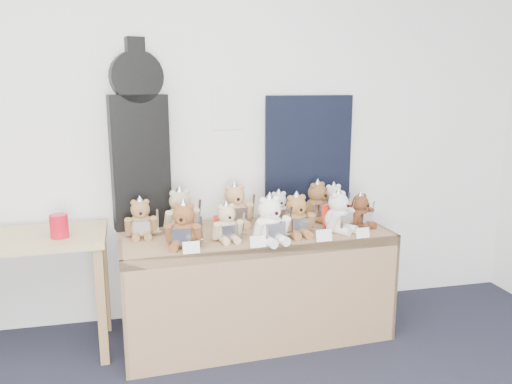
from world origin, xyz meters
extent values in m
plane|color=white|center=(0.00, 2.50, 1.35)|extent=(6.00, 0.00, 6.00)
cube|color=white|center=(0.83, 2.49, 1.44)|extent=(0.21, 0.00, 0.30)
cube|color=#95714C|center=(0.93, 2.11, 0.66)|extent=(1.68, 0.78, 0.06)
cube|color=#95714C|center=(0.95, 1.78, 0.34)|extent=(1.65, 0.11, 0.69)
cube|color=#95714C|center=(0.12, 2.07, 0.34)|extent=(0.06, 0.69, 0.69)
cube|color=#95714C|center=(1.74, 2.16, 0.34)|extent=(0.06, 0.69, 0.69)
cube|color=tan|center=(-0.41, 2.13, 0.72)|extent=(0.90, 0.52, 0.04)
cube|color=brown|center=(0.00, 1.94, 0.35)|extent=(0.05, 0.05, 0.70)
cube|color=brown|center=(-0.01, 2.35, 0.35)|extent=(0.05, 0.05, 0.70)
cube|color=black|center=(0.25, 2.35, 1.11)|extent=(0.37, 0.18, 0.84)
cylinder|color=black|center=(0.25, 2.35, 1.63)|extent=(0.33, 0.17, 0.31)
cube|color=black|center=(0.25, 2.35, 1.75)|extent=(0.12, 0.11, 0.21)
cube|color=black|center=(1.39, 2.44, 1.10)|extent=(0.62, 0.03, 0.82)
cylinder|color=red|center=(-0.20, 2.06, 0.81)|extent=(0.10, 0.10, 0.13)
ellipsoid|color=brown|center=(0.48, 1.90, 0.76)|extent=(0.20, 0.19, 0.17)
sphere|color=brown|center=(0.48, 1.90, 0.87)|extent=(0.12, 0.12, 0.12)
cylinder|color=brown|center=(0.46, 1.85, 0.86)|extent=(0.06, 0.04, 0.05)
sphere|color=black|center=(0.46, 1.83, 0.86)|extent=(0.02, 0.02, 0.02)
sphere|color=brown|center=(0.44, 1.91, 0.92)|extent=(0.04, 0.04, 0.04)
sphere|color=brown|center=(0.52, 1.89, 0.92)|extent=(0.04, 0.04, 0.04)
cylinder|color=brown|center=(0.40, 1.90, 0.77)|extent=(0.07, 0.10, 0.13)
cylinder|color=brown|center=(0.55, 1.85, 0.77)|extent=(0.07, 0.10, 0.13)
cylinder|color=brown|center=(0.43, 1.85, 0.71)|extent=(0.08, 0.12, 0.05)
cylinder|color=brown|center=(0.50, 1.83, 0.71)|extent=(0.08, 0.12, 0.05)
cube|color=white|center=(0.46, 1.83, 0.76)|extent=(0.11, 0.05, 0.09)
cone|color=white|center=(0.48, 1.90, 0.92)|extent=(0.11, 0.11, 0.08)
cube|color=white|center=(0.57, 1.83, 0.79)|extent=(0.03, 0.04, 0.18)
cube|color=white|center=(0.57, 1.83, 0.73)|extent=(0.05, 0.02, 0.01)
ellipsoid|color=#C9B38D|center=(0.73, 1.96, 0.75)|extent=(0.16, 0.15, 0.15)
sphere|color=#C9B38D|center=(0.73, 1.96, 0.85)|extent=(0.11, 0.11, 0.11)
cylinder|color=#C9B38D|center=(0.74, 1.91, 0.84)|extent=(0.05, 0.03, 0.05)
sphere|color=black|center=(0.74, 1.90, 0.84)|extent=(0.02, 0.02, 0.02)
sphere|color=#C9B38D|center=(0.69, 1.95, 0.89)|extent=(0.03, 0.03, 0.03)
sphere|color=#C9B38D|center=(0.76, 1.96, 0.89)|extent=(0.03, 0.03, 0.03)
cylinder|color=#C9B38D|center=(0.66, 1.93, 0.76)|extent=(0.05, 0.09, 0.11)
cylinder|color=#C9B38D|center=(0.80, 1.95, 0.76)|extent=(0.05, 0.09, 0.11)
cylinder|color=#C9B38D|center=(0.70, 1.90, 0.71)|extent=(0.06, 0.10, 0.04)
cylinder|color=#C9B38D|center=(0.77, 1.91, 0.71)|extent=(0.06, 0.10, 0.04)
cube|color=white|center=(0.74, 1.90, 0.75)|extent=(0.10, 0.03, 0.08)
cone|color=white|center=(0.73, 1.96, 0.89)|extent=(0.09, 0.09, 0.07)
cube|color=white|center=(0.82, 1.94, 0.78)|extent=(0.02, 0.04, 0.15)
cube|color=white|center=(0.82, 1.94, 0.72)|extent=(0.04, 0.01, 0.01)
cube|color=red|center=(0.72, 2.01, 0.76)|extent=(0.12, 0.05, 0.13)
ellipsoid|color=white|center=(0.97, 1.87, 0.76)|extent=(0.22, 0.20, 0.18)
sphere|color=white|center=(0.97, 1.87, 0.89)|extent=(0.13, 0.13, 0.13)
cylinder|color=white|center=(0.98, 1.82, 0.88)|extent=(0.06, 0.04, 0.06)
sphere|color=black|center=(0.99, 1.80, 0.88)|extent=(0.02, 0.02, 0.02)
sphere|color=white|center=(0.92, 1.86, 0.94)|extent=(0.04, 0.04, 0.04)
sphere|color=white|center=(1.01, 1.88, 0.94)|extent=(0.04, 0.04, 0.04)
cylinder|color=white|center=(0.89, 1.83, 0.77)|extent=(0.08, 0.11, 0.14)
cylinder|color=white|center=(1.06, 1.88, 0.77)|extent=(0.08, 0.11, 0.14)
cylinder|color=white|center=(0.95, 1.80, 0.71)|extent=(0.09, 0.13, 0.05)
cylinder|color=white|center=(1.02, 1.82, 0.71)|extent=(0.09, 0.13, 0.05)
cube|color=white|center=(0.99, 1.80, 0.77)|extent=(0.12, 0.05, 0.10)
cone|color=white|center=(0.97, 1.87, 0.94)|extent=(0.11, 0.11, 0.09)
cube|color=white|center=(1.08, 1.87, 0.80)|extent=(0.03, 0.05, 0.19)
cube|color=white|center=(1.08, 1.87, 0.73)|extent=(0.05, 0.02, 0.01)
ellipsoid|color=#9A673A|center=(1.16, 1.97, 0.76)|extent=(0.18, 0.16, 0.17)
sphere|color=#9A673A|center=(1.16, 1.97, 0.87)|extent=(0.12, 0.12, 0.12)
cylinder|color=#9A673A|center=(1.16, 1.92, 0.86)|extent=(0.05, 0.03, 0.05)
sphere|color=black|center=(1.17, 1.90, 0.86)|extent=(0.02, 0.02, 0.02)
sphere|color=#9A673A|center=(1.12, 1.96, 0.92)|extent=(0.04, 0.04, 0.04)
sphere|color=#9A673A|center=(1.20, 1.97, 0.92)|extent=(0.04, 0.04, 0.04)
cylinder|color=#9A673A|center=(1.08, 1.94, 0.77)|extent=(0.06, 0.10, 0.13)
cylinder|color=#9A673A|center=(1.24, 1.96, 0.77)|extent=(0.06, 0.10, 0.13)
cylinder|color=#9A673A|center=(1.13, 1.91, 0.71)|extent=(0.06, 0.11, 0.05)
cylinder|color=#9A673A|center=(1.20, 1.92, 0.71)|extent=(0.06, 0.11, 0.05)
cube|color=white|center=(1.16, 1.90, 0.76)|extent=(0.11, 0.03, 0.09)
cone|color=white|center=(1.16, 1.97, 0.92)|extent=(0.10, 0.10, 0.08)
cube|color=white|center=(1.26, 1.95, 0.79)|extent=(0.02, 0.04, 0.18)
cube|color=white|center=(1.26, 1.95, 0.72)|extent=(0.05, 0.01, 0.01)
ellipsoid|color=white|center=(1.43, 1.99, 0.76)|extent=(0.22, 0.21, 0.17)
sphere|color=white|center=(1.43, 1.99, 0.87)|extent=(0.12, 0.12, 0.12)
cylinder|color=white|center=(1.46, 1.94, 0.86)|extent=(0.06, 0.05, 0.05)
sphere|color=black|center=(1.47, 1.93, 0.86)|extent=(0.02, 0.02, 0.02)
sphere|color=white|center=(1.40, 1.96, 0.92)|extent=(0.04, 0.04, 0.04)
sphere|color=white|center=(1.47, 2.01, 0.92)|extent=(0.04, 0.04, 0.04)
cylinder|color=white|center=(1.38, 1.92, 0.77)|extent=(0.09, 0.10, 0.13)
cylinder|color=white|center=(1.51, 2.01, 0.77)|extent=(0.09, 0.10, 0.13)
cylinder|color=white|center=(1.43, 1.92, 0.71)|extent=(0.10, 0.12, 0.05)
cylinder|color=white|center=(1.50, 1.96, 0.71)|extent=(0.10, 0.12, 0.05)
cube|color=white|center=(1.47, 1.93, 0.76)|extent=(0.10, 0.08, 0.09)
cone|color=white|center=(1.43, 1.99, 0.92)|extent=(0.11, 0.11, 0.08)
cube|color=white|center=(1.54, 2.02, 0.79)|extent=(0.03, 0.04, 0.18)
cube|color=white|center=(1.54, 2.02, 0.73)|extent=(0.05, 0.03, 0.01)
cube|color=red|center=(1.40, 2.04, 0.77)|extent=(0.13, 0.10, 0.15)
ellipsoid|color=brown|center=(1.60, 2.04, 0.75)|extent=(0.19, 0.18, 0.14)
sphere|color=brown|center=(1.60, 2.04, 0.85)|extent=(0.11, 0.11, 0.11)
cylinder|color=brown|center=(1.63, 2.00, 0.84)|extent=(0.05, 0.04, 0.04)
sphere|color=black|center=(1.63, 1.99, 0.84)|extent=(0.02, 0.02, 0.02)
sphere|color=brown|center=(1.57, 2.03, 0.89)|extent=(0.03, 0.03, 0.03)
sphere|color=brown|center=(1.64, 2.06, 0.89)|extent=(0.03, 0.03, 0.03)
cylinder|color=brown|center=(1.55, 1.99, 0.76)|extent=(0.07, 0.09, 0.11)
cylinder|color=brown|center=(1.67, 2.06, 0.76)|extent=(0.07, 0.09, 0.11)
cylinder|color=brown|center=(1.60, 1.98, 0.71)|extent=(0.08, 0.10, 0.04)
cylinder|color=brown|center=(1.66, 2.01, 0.71)|extent=(0.08, 0.10, 0.04)
cube|color=white|center=(1.63, 1.99, 0.75)|extent=(0.09, 0.06, 0.08)
cone|color=white|center=(1.60, 2.04, 0.89)|extent=(0.09, 0.09, 0.07)
cube|color=white|center=(1.70, 2.06, 0.78)|extent=(0.03, 0.04, 0.15)
cube|color=white|center=(1.70, 2.06, 0.72)|extent=(0.04, 0.03, 0.01)
cube|color=red|center=(1.58, 2.09, 0.76)|extent=(0.11, 0.08, 0.13)
ellipsoid|color=#C2B48E|center=(0.48, 2.20, 0.76)|extent=(0.21, 0.19, 0.18)
sphere|color=#C2B48E|center=(0.48, 2.20, 0.88)|extent=(0.13, 0.13, 0.13)
cylinder|color=#C2B48E|center=(0.49, 2.14, 0.87)|extent=(0.06, 0.04, 0.05)
sphere|color=black|center=(0.50, 2.13, 0.87)|extent=(0.02, 0.02, 0.02)
sphere|color=#C2B48E|center=(0.44, 2.19, 0.93)|extent=(0.04, 0.04, 0.04)
sphere|color=#C2B48E|center=(0.52, 2.21, 0.93)|extent=(0.04, 0.04, 0.04)
cylinder|color=#C2B48E|center=(0.40, 2.15, 0.77)|extent=(0.07, 0.11, 0.13)
cylinder|color=#C2B48E|center=(0.57, 2.20, 0.77)|extent=(0.07, 0.11, 0.13)
cylinder|color=#C2B48E|center=(0.46, 2.13, 0.71)|extent=(0.08, 0.13, 0.05)
cylinder|color=#C2B48E|center=(0.53, 2.15, 0.71)|extent=(0.08, 0.13, 0.05)
cube|color=white|center=(0.50, 2.13, 0.77)|extent=(0.12, 0.05, 0.10)
cone|color=white|center=(0.48, 2.20, 0.94)|extent=(0.11, 0.11, 0.08)
cube|color=white|center=(0.60, 2.19, 0.80)|extent=(0.03, 0.05, 0.19)
cube|color=white|center=(0.60, 2.19, 0.73)|extent=(0.05, 0.02, 0.01)
ellipsoid|color=tan|center=(0.83, 2.27, 0.76)|extent=(0.20, 0.18, 0.18)
sphere|color=tan|center=(0.83, 2.27, 0.89)|extent=(0.13, 0.13, 0.13)
cylinder|color=tan|center=(0.84, 2.21, 0.88)|extent=(0.06, 0.04, 0.06)
sphere|color=black|center=(0.84, 2.19, 0.88)|extent=(0.02, 0.02, 0.02)
sphere|color=tan|center=(0.79, 2.26, 0.94)|extent=(0.04, 0.04, 0.04)
sphere|color=tan|center=(0.88, 2.27, 0.94)|extent=(0.04, 0.04, 0.04)
cylinder|color=tan|center=(0.75, 2.23, 0.77)|extent=(0.06, 0.11, 0.14)
cylinder|color=tan|center=(0.92, 2.26, 0.77)|extent=(0.06, 0.11, 0.14)
cylinder|color=tan|center=(0.80, 2.20, 0.71)|extent=(0.07, 0.12, 0.05)
cylinder|color=tan|center=(0.88, 2.21, 0.71)|extent=(0.07, 0.12, 0.05)
cube|color=white|center=(0.84, 2.20, 0.77)|extent=(0.12, 0.04, 0.10)
cone|color=white|center=(0.83, 2.27, 0.94)|extent=(0.11, 0.11, 0.09)
cube|color=white|center=(0.95, 2.25, 0.80)|extent=(0.02, 0.05, 0.19)
cube|color=white|center=(0.95, 2.25, 0.73)|extent=(0.05, 0.01, 0.01)
ellipsoid|color=beige|center=(1.13, 2.26, 0.75)|extent=(0.15, 0.13, 0.14)
sphere|color=beige|center=(1.13, 2.26, 0.84)|extent=(0.10, 0.10, 0.10)
cylinder|color=beige|center=(1.13, 2.22, 0.83)|extent=(0.04, 0.03, 0.04)
sphere|color=black|center=(1.13, 2.20, 0.83)|extent=(0.02, 0.02, 0.02)
sphere|color=beige|center=(1.09, 2.26, 0.88)|extent=(0.03, 0.03, 0.03)
sphere|color=beige|center=(1.16, 2.26, 0.88)|extent=(0.03, 0.03, 0.03)
cylinder|color=beige|center=(1.06, 2.24, 0.75)|extent=(0.04, 0.08, 0.11)
cylinder|color=beige|center=(1.19, 2.25, 0.75)|extent=(0.04, 0.08, 0.11)
cylinder|color=beige|center=(1.10, 2.21, 0.71)|extent=(0.05, 0.09, 0.04)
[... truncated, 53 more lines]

